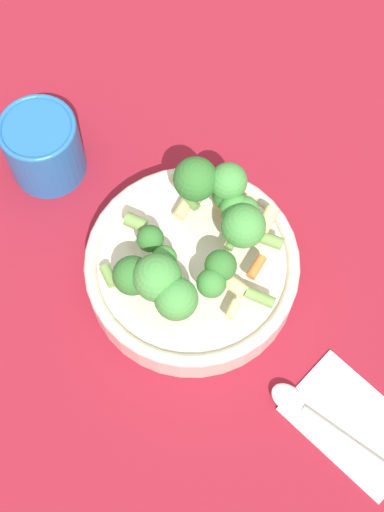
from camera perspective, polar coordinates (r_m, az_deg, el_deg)
The scene contains 6 objects.
ground_plane at distance 0.78m, azimuth 0.00°, elevation -1.67°, with size 3.00×3.00×0.00m, color maroon.
bowl at distance 0.76m, azimuth 0.00°, elevation -0.93°, with size 0.23×0.23×0.05m.
pasta_salad at distance 0.70m, azimuth 0.48°, elevation 1.42°, with size 0.18×0.17×0.07m.
cup at distance 0.82m, azimuth -12.02°, elevation 8.37°, with size 0.09×0.09×0.08m.
napkin at distance 0.75m, azimuth 12.81°, elevation -12.96°, with size 0.10×0.14×0.01m.
spoon at distance 0.74m, azimuth 9.83°, elevation -12.58°, with size 0.03×0.16×0.01m.
Camera 1 is at (-0.22, -0.18, 0.73)m, focal length 50.00 mm.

